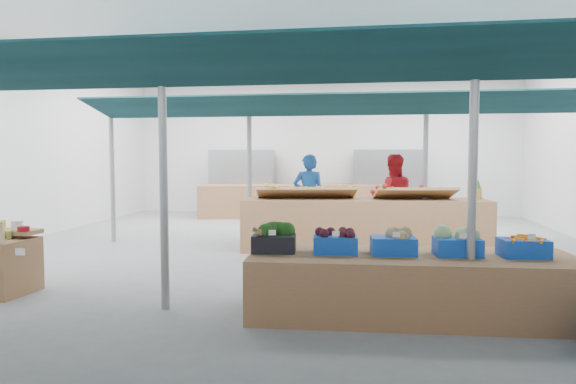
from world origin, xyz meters
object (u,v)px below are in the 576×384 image
object	(u,v)px
vendor_left	(309,197)
vendor_right	(393,198)
fruit_counter	(364,224)
veg_counter	(411,285)

from	to	relation	value
vendor_left	vendor_right	size ratio (longest dim) A/B	1.00
fruit_counter	vendor_right	world-z (taller)	vendor_right
fruit_counter	vendor_left	bearing A→B (deg)	133.11
veg_counter	fruit_counter	bearing A→B (deg)	95.06
veg_counter	fruit_counter	world-z (taller)	fruit_counter
fruit_counter	vendor_right	bearing A→B (deg)	57.01
veg_counter	vendor_right	xyz separation A→B (m)	(0.05, 5.20, 0.58)
fruit_counter	vendor_right	distance (m)	1.33
veg_counter	fruit_counter	size ratio (longest dim) A/B	0.78
veg_counter	vendor_left	size ratio (longest dim) A/B	1.95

